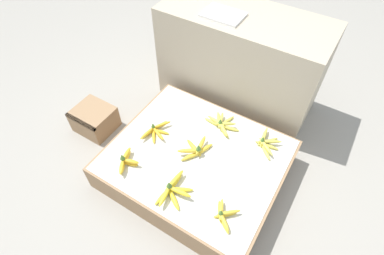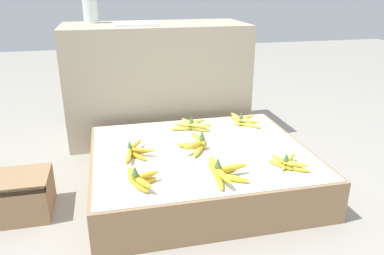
% 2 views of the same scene
% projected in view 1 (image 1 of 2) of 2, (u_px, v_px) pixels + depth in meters
% --- Properties ---
extents(ground_plane, '(10.00, 10.00, 0.00)m').
position_uv_depth(ground_plane, '(196.00, 172.00, 2.20)').
color(ground_plane, gray).
extents(display_platform, '(1.16, 0.99, 0.22)m').
position_uv_depth(display_platform, '(196.00, 164.00, 2.12)').
color(display_platform, '#997551').
rests_on(display_platform, ground_plane).
extents(back_vendor_table, '(1.26, 0.55, 0.80)m').
position_uv_depth(back_vendor_table, '(240.00, 61.00, 2.41)').
color(back_vendor_table, tan).
rests_on(back_vendor_table, ground_plane).
extents(wooden_crate, '(0.30, 0.27, 0.20)m').
position_uv_depth(wooden_crate, '(94.00, 119.00, 2.41)').
color(wooden_crate, '#997551').
rests_on(wooden_crate, ground_plane).
extents(banana_bunch_front_left, '(0.15, 0.21, 0.10)m').
position_uv_depth(banana_bunch_front_left, '(126.00, 161.00, 1.96)').
color(banana_bunch_front_left, gold).
rests_on(banana_bunch_front_left, display_platform).
extents(banana_bunch_front_midleft, '(0.18, 0.29, 0.10)m').
position_uv_depth(banana_bunch_front_midleft, '(173.00, 190.00, 1.83)').
color(banana_bunch_front_midleft, yellow).
rests_on(banana_bunch_front_midleft, display_platform).
extents(banana_bunch_front_midright, '(0.16, 0.17, 0.08)m').
position_uv_depth(banana_bunch_front_midright, '(224.00, 215.00, 1.73)').
color(banana_bunch_front_midright, gold).
rests_on(banana_bunch_front_midright, display_platform).
extents(banana_bunch_middle_left, '(0.17, 0.26, 0.08)m').
position_uv_depth(banana_bunch_middle_left, '(155.00, 131.00, 2.14)').
color(banana_bunch_middle_left, gold).
rests_on(banana_bunch_middle_left, display_platform).
extents(banana_bunch_middle_midleft, '(0.19, 0.25, 0.11)m').
position_uv_depth(banana_bunch_middle_midleft, '(196.00, 150.00, 2.02)').
color(banana_bunch_middle_midleft, gold).
rests_on(banana_bunch_middle_midleft, display_platform).
extents(banana_bunch_back_midleft, '(0.28, 0.23, 0.09)m').
position_uv_depth(banana_bunch_back_midleft, '(222.00, 124.00, 2.18)').
color(banana_bunch_back_midleft, '#DBCC4C').
rests_on(banana_bunch_back_midleft, display_platform).
extents(banana_bunch_back_midright, '(0.17, 0.25, 0.09)m').
position_uv_depth(banana_bunch_back_midright, '(266.00, 143.00, 2.07)').
color(banana_bunch_back_midright, '#DBCC4C').
rests_on(banana_bunch_back_midright, display_platform).
extents(foam_tray_white, '(0.28, 0.20, 0.02)m').
position_uv_depth(foam_tray_white, '(223.00, 15.00, 2.08)').
color(foam_tray_white, white).
rests_on(foam_tray_white, back_vendor_table).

